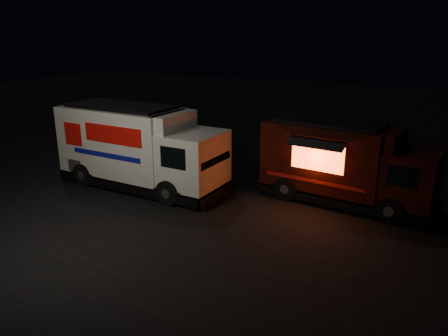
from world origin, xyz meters
The scene contains 3 objects.
ground centered at (0.00, 0.00, 0.00)m, with size 80.00×80.00×0.00m, color black.
white_truck centered at (-3.37, 1.72, 1.58)m, with size 6.95×2.37×3.15m, color white, non-canonical shape.
red_truck centered at (4.01, 3.73, 1.43)m, with size 6.15×2.26×2.86m, color black, non-canonical shape.
Camera 1 is at (6.78, -11.16, 5.86)m, focal length 35.00 mm.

